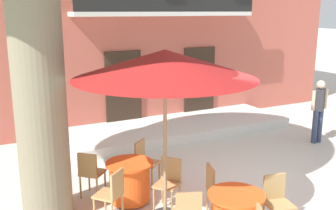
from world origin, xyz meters
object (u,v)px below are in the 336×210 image
cafe_chair_middle_1 (112,192)px  cafe_umbrella (165,65)px  cafe_chair_near_tree_3 (277,199)px  cafe_chair_middle_3 (145,160)px  cafe_chair_near_tree_0 (216,187)px  cafe_chair_middle_0 (90,171)px  cafe_chair_middle_2 (169,180)px  cafe_table_middle (130,181)px  pedestrian_near_entrance (319,108)px

cafe_chair_middle_1 → cafe_umbrella: 2.26m
cafe_chair_near_tree_3 → cafe_chair_middle_3: size_ratio=1.00×
cafe_chair_near_tree_0 → cafe_chair_near_tree_3: bearing=-52.9°
cafe_chair_middle_1 → cafe_chair_middle_3: (1.06, 1.07, 0.00)m
cafe_chair_middle_1 → cafe_chair_middle_0: bearing=93.9°
cafe_chair_middle_0 → cafe_chair_middle_1: bearing=-86.1°
cafe_chair_middle_2 → cafe_chair_middle_3: 1.08m
cafe_table_middle → cafe_chair_middle_0: size_ratio=0.95×
cafe_umbrella → cafe_chair_middle_3: bearing=80.5°
cafe_umbrella → cafe_chair_middle_0: bearing=124.7°
cafe_table_middle → cafe_chair_near_tree_3: bearing=-49.0°
cafe_chair_middle_0 → cafe_chair_middle_2: (1.12, -1.01, 0.00)m
cafe_chair_middle_2 → cafe_chair_middle_3: size_ratio=1.00×
cafe_chair_near_tree_0 → cafe_umbrella: 2.25m
cafe_chair_near_tree_3 → cafe_table_middle: (-1.71, 1.97, -0.14)m
cafe_chair_near_tree_3 → cafe_chair_middle_1: size_ratio=1.00×
cafe_chair_middle_1 → cafe_chair_middle_2: size_ratio=1.00×
cafe_chair_near_tree_3 → cafe_chair_middle_2: 1.86m
cafe_chair_near_tree_0 → cafe_chair_middle_2: size_ratio=1.00×
cafe_umbrella → pedestrian_near_entrance: 5.85m
cafe_chair_middle_2 → cafe_chair_middle_3: (0.01, 1.08, 0.00)m
cafe_chair_near_tree_3 → cafe_umbrella: 2.76m
cafe_chair_near_tree_0 → cafe_umbrella: size_ratio=0.31×
cafe_table_middle → cafe_umbrella: cafe_umbrella is taller
cafe_chair_near_tree_3 → cafe_chair_middle_2: same height
cafe_chair_near_tree_0 → cafe_chair_middle_0: bearing=136.2°
cafe_chair_middle_1 → cafe_table_middle: bearing=45.9°
cafe_chair_middle_3 → cafe_chair_middle_1: bearing=-134.6°
cafe_umbrella → cafe_table_middle: bearing=110.1°
cafe_table_middle → cafe_chair_near_tree_0: bearing=-46.6°
cafe_table_middle → cafe_chair_middle_3: 0.77m
cafe_chair_near_tree_0 → cafe_chair_middle_1: 1.74m
cafe_table_middle → pedestrian_near_entrance: size_ratio=0.51×
cafe_chair_middle_0 → cafe_chair_middle_1: 1.01m
cafe_table_middle → cafe_chair_middle_3: (0.53, 0.53, 0.14)m
cafe_chair_middle_0 → cafe_chair_middle_3: size_ratio=1.00×
cafe_chair_near_tree_3 → cafe_umbrella: size_ratio=0.31×
cafe_chair_middle_1 → cafe_chair_near_tree_3: bearing=-32.5°
cafe_chair_near_tree_3 → cafe_chair_middle_1: bearing=147.5°
cafe_table_middle → cafe_chair_middle_1: size_ratio=0.95×
cafe_chair_near_tree_3 → cafe_table_middle: size_ratio=1.05×
cafe_chair_middle_3 → cafe_chair_middle_2: bearing=-90.6°
pedestrian_near_entrance → cafe_chair_middle_1: bearing=-167.5°
cafe_chair_middle_0 → cafe_chair_middle_3: 1.13m
cafe_chair_middle_0 → cafe_chair_middle_1: same height
cafe_chair_middle_0 → pedestrian_near_entrance: 6.29m
cafe_chair_near_tree_0 → cafe_table_middle: size_ratio=1.05×
cafe_table_middle → cafe_chair_middle_1: 0.77m
cafe_chair_near_tree_3 → pedestrian_near_entrance: pedestrian_near_entrance is taller
cafe_chair_near_tree_3 → cafe_chair_middle_0: (-2.31, 2.43, 0.00)m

